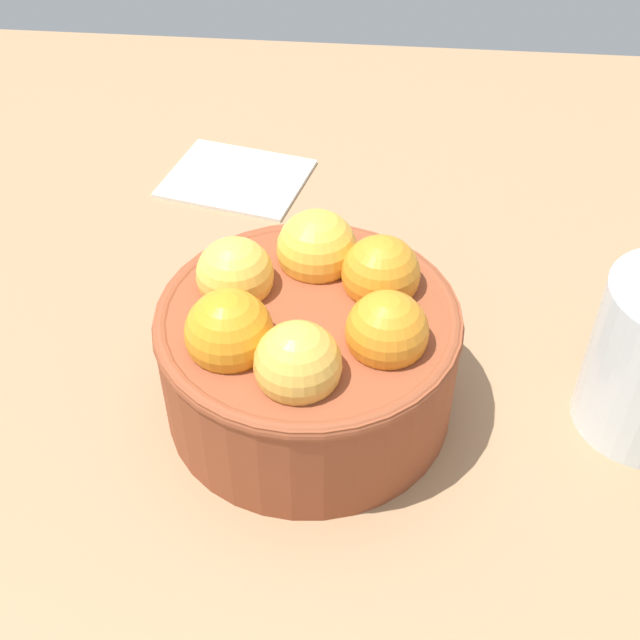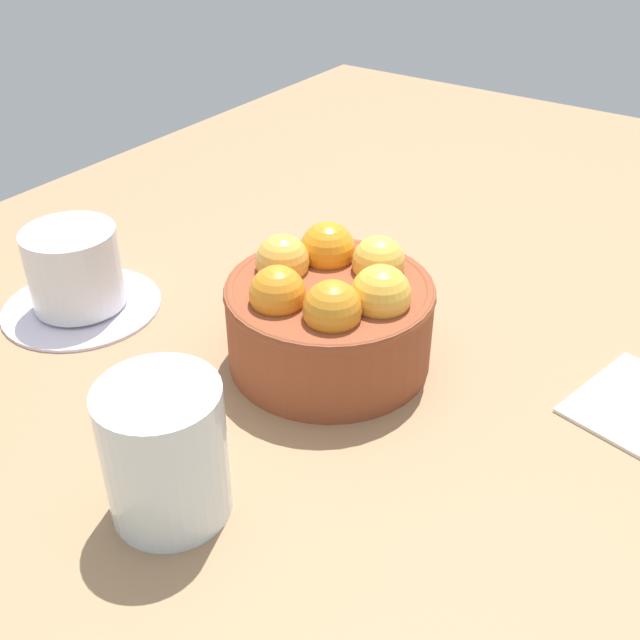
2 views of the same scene
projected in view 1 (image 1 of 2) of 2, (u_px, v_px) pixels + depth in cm
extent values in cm
cube|color=#997551|center=(310.00, 421.00, 48.60)|extent=(150.52, 95.90, 3.28)
cylinder|color=brown|center=(309.00, 360.00, 45.15)|extent=(16.01, 16.01, 6.90)
torus|color=brown|center=(308.00, 319.00, 43.09)|extent=(16.21, 16.21, 1.00)
sphere|color=gold|center=(308.00, 249.00, 45.60)|extent=(4.48, 4.48, 4.48)
sphere|color=#F2B847|center=(235.00, 275.00, 43.91)|extent=(4.17, 4.17, 4.17)
sphere|color=orange|center=(229.00, 333.00, 40.62)|extent=(4.45, 4.45, 4.45)
sphere|color=gold|center=(308.00, 365.00, 39.00)|extent=(4.25, 4.25, 4.25)
sphere|color=orange|center=(387.00, 332.00, 40.69)|extent=(4.18, 4.18, 4.18)
sphere|color=orange|center=(381.00, 274.00, 43.99)|extent=(4.24, 4.24, 4.24)
cube|color=white|center=(236.00, 177.00, 64.33)|extent=(12.02, 10.61, 0.60)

